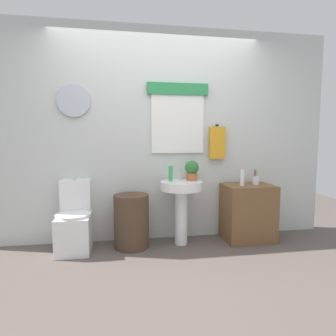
{
  "coord_description": "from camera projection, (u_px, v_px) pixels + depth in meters",
  "views": [
    {
      "loc": [
        -0.44,
        -2.35,
        1.24
      ],
      "look_at": [
        0.08,
        0.8,
        0.92
      ],
      "focal_mm": 30.08,
      "sensor_mm": 36.0,
      "label": 1
    }
  ],
  "objects": [
    {
      "name": "potted_plant",
      "position": [
        192.0,
        170.0,
        3.37
      ],
      "size": [
        0.17,
        0.17,
        0.24
      ],
      "color": "#AD5B38",
      "rests_on": "pedestal_sink"
    },
    {
      "name": "wooden_cabinet",
      "position": [
        248.0,
        213.0,
        3.48
      ],
      "size": [
        0.59,
        0.44,
        0.69
      ],
      "primitive_type": "cube",
      "color": "brown",
      "rests_on": "ground_plane"
    },
    {
      "name": "ground_plane",
      "position": [
        174.0,
        280.0,
        2.5
      ],
      "size": [
        8.0,
        8.0,
        0.0
      ],
      "primitive_type": "plane",
      "color": "#564C47"
    },
    {
      "name": "pedestal_sink",
      "position": [
        181.0,
        197.0,
        3.32
      ],
      "size": [
        0.5,
        0.5,
        0.76
      ],
      "color": "white",
      "rests_on": "ground_plane"
    },
    {
      "name": "back_wall",
      "position": [
        157.0,
        135.0,
        3.5
      ],
      "size": [
        4.4,
        0.18,
        2.6
      ],
      "color": "silver",
      "rests_on": "ground_plane"
    },
    {
      "name": "toothbrush_cup",
      "position": [
        256.0,
        180.0,
        3.47
      ],
      "size": [
        0.08,
        0.08,
        0.19
      ],
      "color": "silver",
      "rests_on": "wooden_cabinet"
    },
    {
      "name": "toilet",
      "position": [
        75.0,
        223.0,
        3.18
      ],
      "size": [
        0.38,
        0.51,
        0.8
      ],
      "color": "white",
      "rests_on": "ground_plane"
    },
    {
      "name": "lotion_bottle",
      "position": [
        242.0,
        178.0,
        3.38
      ],
      "size": [
        0.05,
        0.05,
        0.19
      ],
      "primitive_type": "cylinder",
      "color": "white",
      "rests_on": "wooden_cabinet"
    },
    {
      "name": "laundry_hamper",
      "position": [
        132.0,
        221.0,
        3.25
      ],
      "size": [
        0.4,
        0.4,
        0.62
      ],
      "primitive_type": "cylinder",
      "color": "#4C3828",
      "rests_on": "ground_plane"
    },
    {
      "name": "faucet",
      "position": [
        179.0,
        176.0,
        3.41
      ],
      "size": [
        0.03,
        0.03,
        0.1
      ],
      "primitive_type": "cylinder",
      "color": "silver",
      "rests_on": "pedestal_sink"
    },
    {
      "name": "soap_bottle",
      "position": [
        171.0,
        174.0,
        3.32
      ],
      "size": [
        0.05,
        0.05,
        0.18
      ],
      "primitive_type": "cylinder",
      "color": "green",
      "rests_on": "pedestal_sink"
    }
  ]
}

